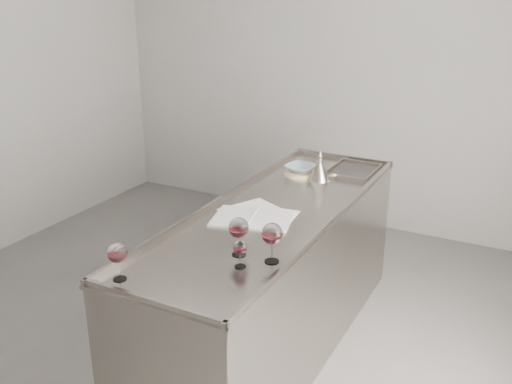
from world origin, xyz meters
The scene contains 12 objects.
room_shell centered at (0.00, 0.00, 1.40)m, with size 4.54×5.04×2.84m.
counter centered at (0.50, 0.30, 0.47)m, with size 0.77×2.42×0.97m.
wine_glass_left centered at (0.24, -0.78, 1.07)m, with size 0.09×0.09×0.18m.
wine_glass_middle centered at (0.60, -0.31, 1.08)m, with size 0.10×0.10×0.20m.
wine_glass_right centered at (0.78, -0.30, 1.08)m, with size 0.10×0.10×0.20m.
wine_glass_small centered at (0.67, -0.42, 1.04)m, with size 0.07×0.07×0.14m.
notebook centered at (0.44, 0.11, 0.95)m, with size 0.50×0.40×0.02m.
loose_paper_top centered at (0.54, 0.19, 0.94)m, with size 0.22×0.32×0.00m, color silver.
loose_paper_under centered at (0.36, 0.24, 0.94)m, with size 0.23×0.32×0.00m, color white.
trivet centered at (0.36, 0.99, 0.95)m, with size 0.23×0.23×0.02m, color beige.
ceramic_bowl centered at (0.36, 0.99, 0.98)m, with size 0.20×0.20×0.05m, color #96A7AF.
wine_funnel centered at (0.52, 0.94, 1.00)m, with size 0.14×0.14×0.21m.
Camera 1 is at (1.86, -2.53, 2.21)m, focal length 40.00 mm.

